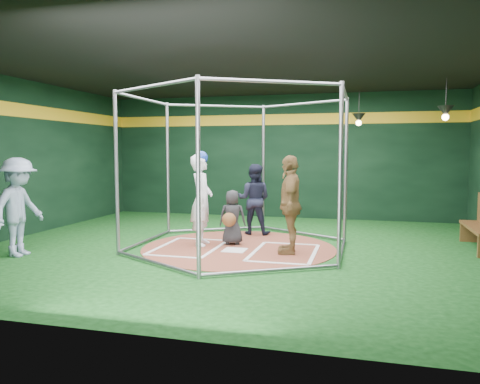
# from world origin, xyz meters

# --- Properties ---
(room_shell) EXTENTS (10.10, 9.10, 3.53)m
(room_shell) POSITION_xyz_m (0.00, 0.01, 1.75)
(room_shell) COLOR #0D3910
(room_shell) RESTS_ON ground
(clay_disc) EXTENTS (3.80, 3.80, 0.01)m
(clay_disc) POSITION_xyz_m (0.00, 0.00, 0.01)
(clay_disc) COLOR brown
(clay_disc) RESTS_ON ground
(home_plate) EXTENTS (0.43, 0.43, 0.01)m
(home_plate) POSITION_xyz_m (0.00, -0.30, 0.02)
(home_plate) COLOR white
(home_plate) RESTS_ON clay_disc
(batter_box_left) EXTENTS (1.17, 1.77, 0.01)m
(batter_box_left) POSITION_xyz_m (-0.95, -0.25, 0.02)
(batter_box_left) COLOR white
(batter_box_left) RESTS_ON clay_disc
(batter_box_right) EXTENTS (1.17, 1.77, 0.01)m
(batter_box_right) POSITION_xyz_m (0.95, -0.25, 0.02)
(batter_box_right) COLOR white
(batter_box_right) RESTS_ON clay_disc
(batting_cage) EXTENTS (4.05, 4.67, 3.00)m
(batting_cage) POSITION_xyz_m (-0.00, -0.00, 1.50)
(batting_cage) COLOR gray
(batting_cage) RESTS_ON ground
(pendant_lamp_near) EXTENTS (0.34, 0.34, 0.90)m
(pendant_lamp_near) POSITION_xyz_m (2.20, 3.60, 2.74)
(pendant_lamp_near) COLOR black
(pendant_lamp_near) RESTS_ON room_shell
(pendant_lamp_far) EXTENTS (0.34, 0.34, 0.90)m
(pendant_lamp_far) POSITION_xyz_m (4.00, 2.00, 2.74)
(pendant_lamp_far) COLOR black
(pendant_lamp_far) RESTS_ON room_shell
(batter_figure) EXTENTS (0.53, 0.72, 1.89)m
(batter_figure) POSITION_xyz_m (-0.79, 0.06, 0.95)
(batter_figure) COLOR white
(batter_figure) RESTS_ON clay_disc
(visitor_leopard) EXTENTS (0.58, 1.11, 1.82)m
(visitor_leopard) POSITION_xyz_m (1.05, -0.24, 0.92)
(visitor_leopard) COLOR #A27C45
(visitor_leopard) RESTS_ON clay_disc
(catcher_figure) EXTENTS (0.61, 0.62, 1.11)m
(catcher_figure) POSITION_xyz_m (-0.21, 0.26, 0.57)
(catcher_figure) COLOR black
(catcher_figure) RESTS_ON clay_disc
(umpire) EXTENTS (0.78, 0.61, 1.60)m
(umpire) POSITION_xyz_m (-0.05, 1.55, 0.81)
(umpire) COLOR black
(umpire) RESTS_ON clay_disc
(bystander_blue) EXTENTS (0.68, 1.17, 1.79)m
(bystander_blue) POSITION_xyz_m (-3.68, -1.68, 0.89)
(bystander_blue) COLOR #8B9CB8
(bystander_blue) RESTS_ON ground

